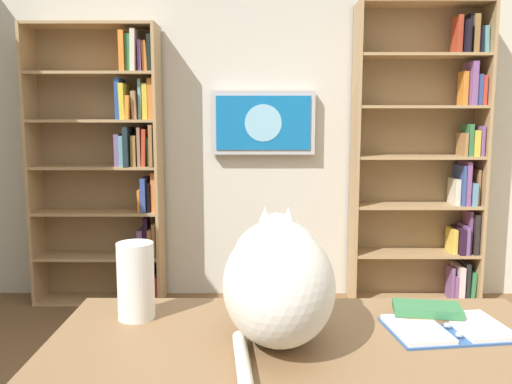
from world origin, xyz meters
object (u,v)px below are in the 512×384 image
open_binder (447,328)px  paper_towel_roll (136,281)px  bookshelf_left (432,159)px  desk (304,382)px  wall_mounted_tv (263,123)px  desk_book_stack (428,312)px  cat (278,276)px  bookshelf_right (113,163)px

open_binder → paper_towel_roll: size_ratio=1.54×
bookshelf_left → open_binder: 2.55m
open_binder → desk: bearing=9.6°
paper_towel_roll → desk: bearing=161.2°
wall_mounted_tv → desk: 2.66m
wall_mounted_tv → desk_book_stack: (-0.47, 2.42, -0.53)m
wall_mounted_tv → cat: 2.55m
cat → desk_book_stack: cat is taller
bookshelf_right → cat: size_ratio=3.27×
bookshelf_right → paper_towel_roll: (-0.69, 2.32, -0.15)m
desk → cat: cat is taller
wall_mounted_tv → cat: size_ratio=1.24×
paper_towel_roll → desk_book_stack: bearing=179.4°
desk → wall_mounted_tv: bearing=-88.0°
bookshelf_left → open_binder: (0.72, 2.42, -0.29)m
bookshelf_right → desk_book_stack: bookshelf_right is taller
cat → wall_mounted_tv: bearing=-89.6°
desk_book_stack → desk: bearing=22.5°
wall_mounted_tv → desk: bearing=92.0°
bookshelf_left → paper_towel_roll: 2.84m
bookshelf_right → desk_book_stack: 2.82m
open_binder → desk_book_stack: 0.09m
wall_mounted_tv → open_binder: bearing=101.3°
desk → cat: (0.07, -0.05, 0.28)m
desk → cat: bearing=-37.7°
wall_mounted_tv → desk: size_ratio=0.54×
cat → open_binder: bearing=-178.2°
bookshelf_right → desk_book_stack: (-1.56, 2.33, -0.25)m
desk → open_binder: open_binder is taller
wall_mounted_tv → desk_book_stack: 2.52m
bookshelf_right → cat: 2.68m
bookshelf_left → wall_mounted_tv: 1.25m
bookshelf_right → wall_mounted_tv: 1.13m
bookshelf_left → desk: (1.13, 2.49, -0.41)m
wall_mounted_tv → desk_book_stack: bearing=101.1°
desk_book_stack → open_binder: bearing=106.4°
bookshelf_left → cat: bearing=63.8°
bookshelf_left → cat: 2.72m
desk → desk_book_stack: desk_book_stack is taller
desk → desk_book_stack: bearing=-157.5°
paper_towel_roll → desk_book_stack: (-0.88, 0.01, -0.09)m
wall_mounted_tv → open_binder: 2.61m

